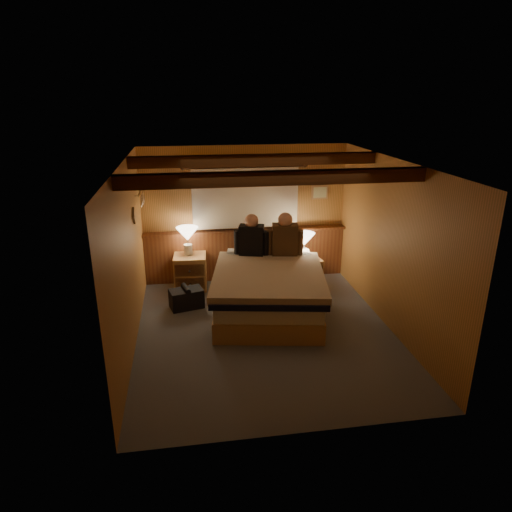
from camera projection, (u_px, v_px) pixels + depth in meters
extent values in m
plane|color=#4C4F5A|center=(265.00, 331.00, 6.54)|extent=(4.20, 4.20, 0.00)
plane|color=tan|center=(266.00, 163.00, 5.73)|extent=(4.20, 4.20, 0.00)
plane|color=#BA7A43|center=(245.00, 214.00, 8.09)|extent=(3.60, 0.00, 3.60)
plane|color=#BA7A43|center=(128.00, 260.00, 5.87)|extent=(0.00, 4.20, 4.20)
plane|color=#BA7A43|center=(392.00, 246.00, 6.40)|extent=(0.00, 4.20, 4.20)
plane|color=#BA7A43|center=(305.00, 327.00, 4.18)|extent=(3.60, 0.00, 3.60)
cube|color=brown|center=(246.00, 255.00, 8.29)|extent=(3.60, 0.12, 0.90)
cube|color=brown|center=(246.00, 231.00, 8.07)|extent=(3.60, 0.22, 0.04)
cylinder|color=#4F2813|center=(245.00, 166.00, 7.73)|extent=(2.10, 0.05, 0.05)
sphere|color=#4F2813|center=(183.00, 168.00, 7.57)|extent=(0.08, 0.08, 0.08)
sphere|color=#4F2813|center=(305.00, 165.00, 7.88)|extent=(0.08, 0.08, 0.08)
cube|color=white|center=(245.00, 198.00, 7.92)|extent=(1.85, 0.08, 1.05)
cube|color=#4F2813|center=(275.00, 178.00, 5.20)|extent=(3.60, 0.15, 0.16)
cube|color=#4F2813|center=(255.00, 160.00, 6.60)|extent=(3.60, 0.15, 0.16)
cylinder|color=silver|center=(140.00, 192.00, 7.18)|extent=(0.03, 0.55, 0.03)
torus|color=silver|center=(141.00, 202.00, 7.09)|extent=(0.01, 0.21, 0.21)
torus|color=silver|center=(143.00, 198.00, 7.30)|extent=(0.01, 0.21, 0.21)
cube|color=#A17A50|center=(320.00, 192.00, 8.15)|extent=(0.30, 0.03, 0.25)
cube|color=beige|center=(320.00, 192.00, 8.13)|extent=(0.24, 0.01, 0.19)
cube|color=tan|center=(268.00, 303.00, 7.08)|extent=(1.86, 2.27, 0.31)
cube|color=white|center=(268.00, 287.00, 6.98)|extent=(1.81, 2.23, 0.24)
cube|color=black|center=(269.00, 284.00, 6.69)|extent=(1.85, 1.88, 0.08)
cube|color=pink|center=(269.00, 276.00, 6.79)|extent=(1.92, 2.09, 0.12)
cube|color=white|center=(245.00, 256.00, 7.67)|extent=(0.66, 0.45, 0.16)
cube|color=white|center=(291.00, 257.00, 7.66)|extent=(0.66, 0.45, 0.16)
cube|color=tan|center=(190.00, 272.00, 7.90)|extent=(0.58, 0.53, 0.60)
cube|color=brown|center=(190.00, 270.00, 7.64)|extent=(0.49, 0.05, 0.21)
cube|color=brown|center=(190.00, 283.00, 7.72)|extent=(0.49, 0.05, 0.21)
cylinder|color=silver|center=(190.00, 270.00, 7.64)|extent=(0.03, 0.03, 0.03)
cylinder|color=silver|center=(190.00, 283.00, 7.72)|extent=(0.03, 0.03, 0.03)
cube|color=tan|center=(306.00, 273.00, 7.95)|extent=(0.54, 0.50, 0.53)
cube|color=brown|center=(311.00, 271.00, 7.73)|extent=(0.43, 0.09, 0.18)
cube|color=brown|center=(311.00, 283.00, 7.80)|extent=(0.43, 0.09, 0.18)
cylinder|color=silver|center=(311.00, 271.00, 7.73)|extent=(0.03, 0.03, 0.03)
cylinder|color=silver|center=(311.00, 283.00, 7.80)|extent=(0.03, 0.03, 0.03)
cylinder|color=silver|center=(188.00, 249.00, 7.81)|extent=(0.15, 0.15, 0.19)
cylinder|color=silver|center=(188.00, 243.00, 7.77)|extent=(0.02, 0.02, 0.10)
cone|color=#FFE9C6|center=(187.00, 234.00, 7.72)|extent=(0.37, 0.37, 0.23)
cylinder|color=silver|center=(304.00, 254.00, 7.85)|extent=(0.14, 0.14, 0.18)
cylinder|color=silver|center=(304.00, 247.00, 7.81)|extent=(0.02, 0.02, 0.10)
cone|color=#FFE9C6|center=(304.00, 239.00, 7.76)|extent=(0.35, 0.35, 0.21)
cube|color=black|center=(252.00, 241.00, 7.46)|extent=(0.44, 0.33, 0.52)
cylinder|color=black|center=(238.00, 243.00, 7.50)|extent=(0.13, 0.13, 0.42)
cylinder|color=black|center=(265.00, 244.00, 7.45)|extent=(0.13, 0.13, 0.42)
sphere|color=#DD9B84|center=(251.00, 221.00, 7.35)|extent=(0.23, 0.23, 0.23)
cube|color=#452E1B|center=(285.00, 240.00, 7.45)|extent=(0.44, 0.30, 0.54)
cylinder|color=#452E1B|center=(270.00, 243.00, 7.47)|extent=(0.13, 0.13, 0.43)
cylinder|color=#452E1B|center=(299.00, 243.00, 7.47)|extent=(0.13, 0.13, 0.43)
sphere|color=#DD9B84|center=(285.00, 220.00, 7.33)|extent=(0.24, 0.24, 0.24)
cube|color=black|center=(186.00, 299.00, 7.22)|extent=(0.57, 0.42, 0.31)
cylinder|color=black|center=(186.00, 288.00, 7.17)|extent=(0.16, 0.32, 0.08)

